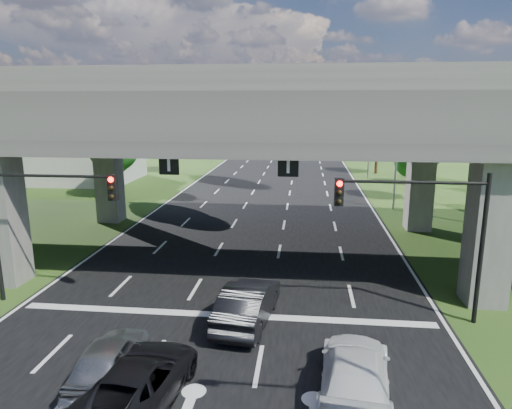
% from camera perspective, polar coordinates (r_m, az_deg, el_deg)
% --- Properties ---
extents(ground, '(160.00, 160.00, 0.00)m').
position_cam_1_polar(ground, '(16.29, -6.35, -19.06)').
color(ground, '#244014').
rests_on(ground, ground).
extents(road, '(18.00, 120.00, 0.03)m').
position_cam_1_polar(road, '(25.21, -1.46, -7.18)').
color(road, black).
rests_on(road, ground).
extents(overpass, '(80.00, 15.00, 10.00)m').
position_cam_1_polar(overpass, '(25.73, -0.96, 11.20)').
color(overpass, '#322F2D').
rests_on(overpass, ground).
extents(warehouse, '(20.00, 10.00, 4.00)m').
position_cam_1_polar(warehouse, '(56.99, -24.80, 4.81)').
color(warehouse, '#9E9E99').
rests_on(warehouse, ground).
extents(signal_right, '(5.76, 0.54, 6.00)m').
position_cam_1_polar(signal_right, '(18.59, 20.46, -1.74)').
color(signal_right, black).
rests_on(signal_right, ground).
extents(signal_left, '(5.76, 0.54, 6.00)m').
position_cam_1_polar(signal_left, '(21.09, -25.46, -0.55)').
color(signal_left, black).
rests_on(signal_left, ground).
extents(streetlight_far, '(3.38, 0.25, 10.00)m').
position_cam_1_polar(streetlight_far, '(38.25, 16.71, 8.00)').
color(streetlight_far, gray).
rests_on(streetlight_far, ground).
extents(streetlight_beyond, '(3.38, 0.25, 10.00)m').
position_cam_1_polar(streetlight_beyond, '(54.04, 13.67, 9.34)').
color(streetlight_beyond, gray).
rests_on(streetlight_beyond, ground).
extents(tree_left_near, '(4.50, 4.50, 7.80)m').
position_cam_1_polar(tree_left_near, '(43.23, -17.37, 7.05)').
color(tree_left_near, black).
rests_on(tree_left_near, ground).
extents(tree_left_mid, '(3.91, 3.90, 6.76)m').
position_cam_1_polar(tree_left_mid, '(51.79, -16.90, 7.18)').
color(tree_left_mid, black).
rests_on(tree_left_mid, ground).
extents(tree_left_far, '(4.80, 4.80, 8.32)m').
position_cam_1_polar(tree_left_far, '(57.92, -10.17, 8.99)').
color(tree_left_far, black).
rests_on(tree_left_far, ground).
extents(tree_right_near, '(4.20, 4.20, 7.28)m').
position_cam_1_polar(tree_right_near, '(42.88, 19.54, 6.43)').
color(tree_right_near, black).
rests_on(tree_right_near, ground).
extents(tree_right_mid, '(3.91, 3.90, 6.76)m').
position_cam_1_polar(tree_right_mid, '(51.36, 20.78, 6.87)').
color(tree_right_mid, black).
rests_on(tree_right_mid, ground).
extents(tree_right_far, '(4.50, 4.50, 7.80)m').
position_cam_1_polar(tree_right_far, '(58.33, 15.03, 8.46)').
color(tree_right_far, black).
rests_on(tree_right_far, ground).
extents(car_silver, '(1.79, 4.13, 1.39)m').
position_cam_1_polar(car_silver, '(15.72, -17.86, -17.84)').
color(car_silver, '#929498').
rests_on(car_silver, road).
extents(car_dark, '(2.29, 5.06, 1.61)m').
position_cam_1_polar(car_dark, '(18.34, -1.03, -12.22)').
color(car_dark, black).
rests_on(car_dark, road).
extents(car_white, '(2.57, 5.19, 1.45)m').
position_cam_1_polar(car_white, '(14.60, 12.25, -19.88)').
color(car_white, silver).
rests_on(car_white, road).
extents(car_trailing, '(2.73, 5.13, 1.37)m').
position_cam_1_polar(car_trailing, '(14.43, -14.35, -20.60)').
color(car_trailing, black).
rests_on(car_trailing, road).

